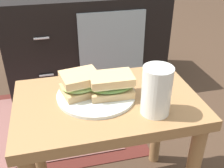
{
  "coord_description": "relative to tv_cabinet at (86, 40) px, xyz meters",
  "views": [
    {
      "loc": [
        -0.15,
        -0.67,
        0.91
      ],
      "look_at": [
        0.02,
        0.0,
        0.51
      ],
      "focal_mm": 42.99,
      "sensor_mm": 36.0,
      "label": 1
    }
  ],
  "objects": [
    {
      "name": "area_rug",
      "position": [
        -0.44,
        -0.43,
        -0.29
      ],
      "size": [
        1.23,
        0.7,
        0.01
      ],
      "color": "#4C1E19",
      "rests_on": "ground"
    },
    {
      "name": "sandwich_back",
      "position": [
        -0.06,
        -0.94,
        0.21
      ],
      "size": [
        0.14,
        0.09,
        0.07
      ],
      "color": "tan",
      "rests_on": "plate"
    },
    {
      "name": "sandwich_front",
      "position": [
        -0.15,
        -0.91,
        0.21
      ],
      "size": [
        0.14,
        0.13,
        0.07
      ],
      "color": "tan",
      "rests_on": "plate"
    },
    {
      "name": "side_table",
      "position": [
        -0.07,
        -0.95,
        0.08
      ],
      "size": [
        0.56,
        0.36,
        0.46
      ],
      "color": "olive",
      "rests_on": "ground"
    },
    {
      "name": "beer_glass",
      "position": [
        0.04,
        -1.04,
        0.24
      ],
      "size": [
        0.08,
        0.08,
        0.14
      ],
      "color": "silver",
      "rests_on": "side_table"
    },
    {
      "name": "plate",
      "position": [
        -0.1,
        -0.93,
        0.17
      ],
      "size": [
        0.24,
        0.24,
        0.01
      ],
      "primitive_type": "cylinder",
      "color": "silver",
      "rests_on": "side_table"
    },
    {
      "name": "tv_cabinet",
      "position": [
        0.0,
        0.0,
        0.0
      ],
      "size": [
        0.96,
        0.46,
        0.58
      ],
      "color": "black",
      "rests_on": "ground"
    }
  ]
}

